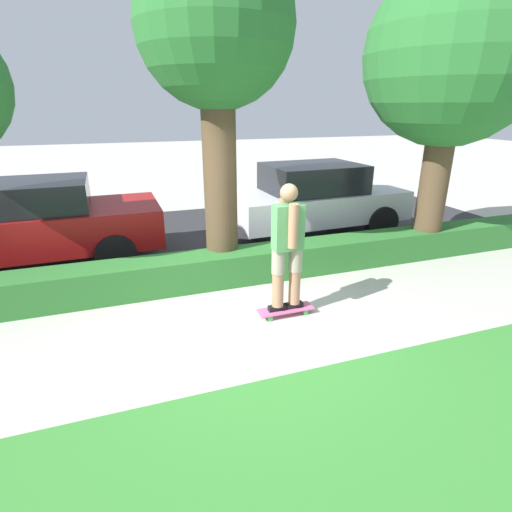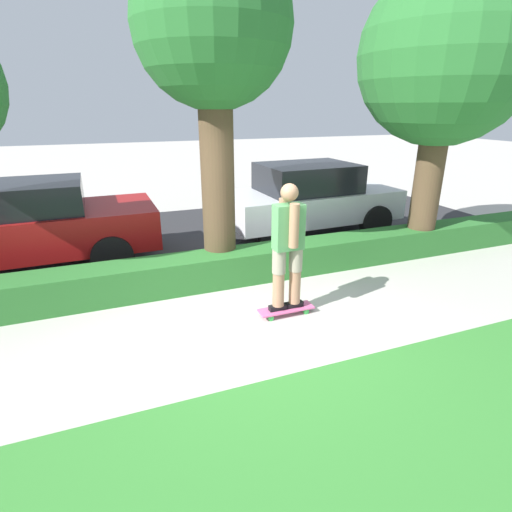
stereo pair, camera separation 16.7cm
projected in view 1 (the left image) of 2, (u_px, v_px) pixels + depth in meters
name	position (u px, v px, depth m)	size (l,w,h in m)	color
ground_plane	(256.00, 330.00, 5.23)	(60.00, 60.00, 0.00)	#BCB7AD
street_asphalt	(195.00, 237.00, 8.94)	(15.07, 5.00, 0.01)	#2D2D30
hedge_row	(224.00, 268.00, 6.55)	(15.07, 0.60, 0.52)	#2D702D
skateboard	(286.00, 310.00, 5.58)	(0.79, 0.24, 0.10)	#DB5B93
skater_person	(287.00, 245.00, 5.25)	(0.51, 0.45, 1.75)	black
tree_mid	(216.00, 38.00, 5.60)	(2.27, 2.27, 4.94)	brown
tree_far	(453.00, 59.00, 6.64)	(2.97, 2.97, 5.03)	brown
parked_car_front	(29.00, 223.00, 7.01)	(4.44, 1.84, 1.55)	maroon
parked_car_middle	(315.00, 198.00, 8.87)	(3.94, 1.90, 1.58)	silver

